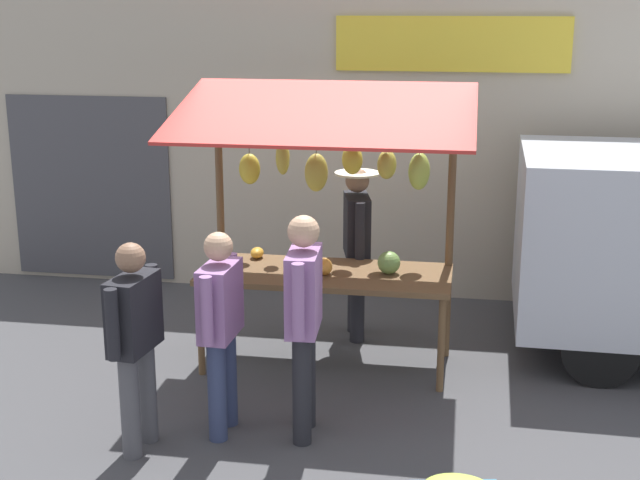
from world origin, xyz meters
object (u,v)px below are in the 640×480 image
Objects in this scene: market_stall at (329,196)px; shopper_in_grey_tee at (304,310)px; vendor_with_sunhat at (357,239)px; shopper_in_striped_shirt at (221,320)px; shopper_with_ponytail at (135,334)px.

shopper_in_grey_tee is at bearing 91.48° from market_stall.
shopper_in_grey_tee reaches higher than vendor_with_sunhat.
shopper_in_striped_shirt is 0.63m from shopper_in_grey_tee.
market_stall reaches higher than shopper_in_grey_tee.
shopper_in_grey_tee is (-0.62, -0.06, 0.10)m from shopper_in_striped_shirt.
shopper_in_striped_shirt is 0.64m from shopper_with_ponytail.
vendor_with_sunhat is 1.06× the size of shopper_in_striped_shirt.
market_stall is at bearing -2.06° from shopper_in_grey_tee.
shopper_with_ponytail is (1.27, 2.50, -0.09)m from vendor_with_sunhat.
shopper_in_grey_tee is at bearing -81.91° from shopper_in_striped_shirt.
shopper_in_striped_shirt is 0.92× the size of shopper_in_grey_tee.
market_stall is at bearing -24.35° from shopper_with_ponytail.
vendor_with_sunhat is at bearing -19.61° from shopper_with_ponytail.
vendor_with_sunhat is 2.81m from shopper_with_ponytail.
shopper_in_striped_shirt reaches higher than shopper_with_ponytail.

